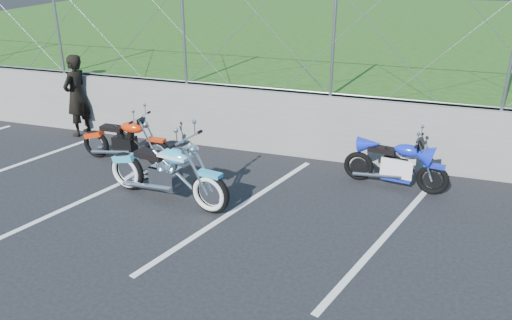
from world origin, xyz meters
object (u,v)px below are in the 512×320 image
(cruiser_turquoise, at_px, (168,175))
(naked_orange, at_px, (127,142))
(person_standing, at_px, (76,96))
(sportbike_blue, at_px, (397,166))

(cruiser_turquoise, xyz_separation_m, naked_orange, (-1.52, 1.22, -0.06))
(person_standing, bearing_deg, sportbike_blue, 90.03)
(cruiser_turquoise, height_order, sportbike_blue, cruiser_turquoise)
(sportbike_blue, bearing_deg, person_standing, -176.50)
(cruiser_turquoise, xyz_separation_m, person_standing, (-3.36, 2.29, 0.42))
(cruiser_turquoise, bearing_deg, naked_orange, 152.18)
(naked_orange, relative_size, sportbike_blue, 1.07)
(naked_orange, bearing_deg, sportbike_blue, 6.85)
(cruiser_turquoise, distance_m, naked_orange, 1.95)
(naked_orange, distance_m, person_standing, 2.18)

